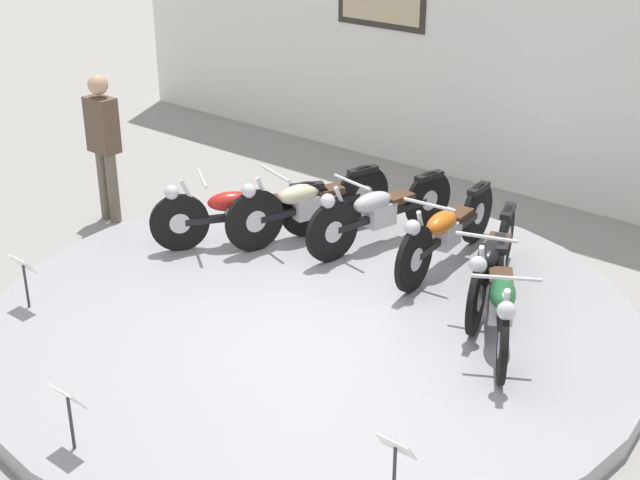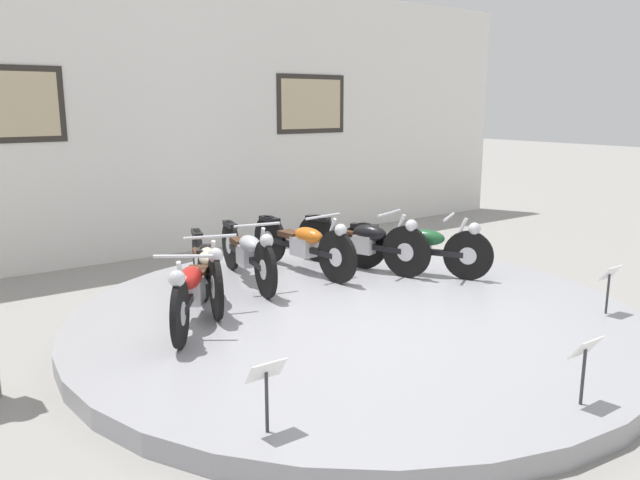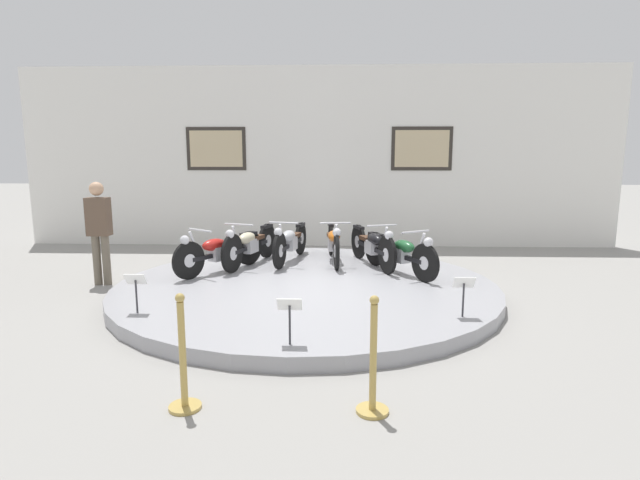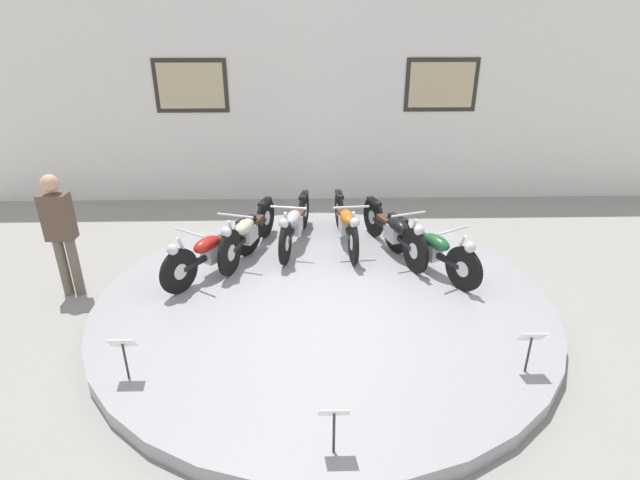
# 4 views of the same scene
# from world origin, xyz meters

# --- Properties ---
(ground_plane) EXTENTS (60.00, 60.00, 0.00)m
(ground_plane) POSITION_xyz_m (0.00, 0.00, 0.00)
(ground_plane) COLOR gray
(display_platform) EXTENTS (5.89, 5.89, 0.18)m
(display_platform) POSITION_xyz_m (0.00, 0.00, 0.09)
(display_platform) COLOR #99999E
(display_platform) RESTS_ON ground_plane
(back_wall) EXTENTS (14.00, 0.22, 4.18)m
(back_wall) POSITION_xyz_m (0.00, 4.32, 2.09)
(back_wall) COLOR white
(back_wall) RESTS_ON ground_plane
(motorcycle_red) EXTENTS (1.16, 1.65, 0.78)m
(motorcycle_red) POSITION_xyz_m (-1.53, 0.64, 0.56)
(motorcycle_red) COLOR black
(motorcycle_red) RESTS_ON display_platform
(motorcycle_cream) EXTENTS (0.72, 1.94, 0.81)m
(motorcycle_cream) POSITION_xyz_m (-1.11, 1.21, 0.58)
(motorcycle_cream) COLOR black
(motorcycle_cream) RESTS_ON display_platform
(motorcycle_silver) EXTENTS (0.57, 1.96, 0.80)m
(motorcycle_silver) POSITION_xyz_m (-0.41, 1.55, 0.57)
(motorcycle_silver) COLOR black
(motorcycle_silver) RESTS_ON display_platform
(motorcycle_orange) EXTENTS (0.54, 1.99, 0.80)m
(motorcycle_orange) POSITION_xyz_m (0.40, 1.55, 0.57)
(motorcycle_orange) COLOR black
(motorcycle_orange) RESTS_ON display_platform
(motorcycle_black) EXTENTS (0.74, 1.91, 0.80)m
(motorcycle_black) POSITION_xyz_m (1.11, 1.21, 0.57)
(motorcycle_black) COLOR black
(motorcycle_black) RESTS_ON display_platform
(motorcycle_green) EXTENTS (1.05, 1.71, 0.78)m
(motorcycle_green) POSITION_xyz_m (1.53, 0.64, 0.56)
(motorcycle_green) COLOR black
(motorcycle_green) RESTS_ON display_platform
(info_placard_front_left) EXTENTS (0.26, 0.11, 0.51)m
(info_placard_front_left) POSITION_xyz_m (-2.04, -1.61, 0.55)
(info_placard_front_left) COLOR #333338
(info_placard_front_left) RESTS_ON display_platform
(info_placard_front_centre) EXTENTS (0.26, 0.11, 0.51)m
(info_placard_front_centre) POSITION_xyz_m (0.00, -2.59, 0.55)
(info_placard_front_centre) COLOR #333338
(info_placard_front_centre) RESTS_ON display_platform
(info_placard_front_right) EXTENTS (0.26, 0.11, 0.51)m
(info_placard_front_right) POSITION_xyz_m (2.04, -1.61, 0.55)
(info_placard_front_right) COLOR #333338
(info_placard_front_right) RESTS_ON display_platform
(visitor_standing) EXTENTS (0.36, 0.23, 1.72)m
(visitor_standing) POSITION_xyz_m (-3.46, 0.43, 0.98)
(visitor_standing) COLOR #6B6051
(visitor_standing) RESTS_ON ground_plane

